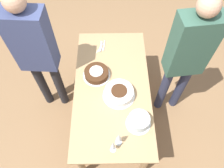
{
  "coord_description": "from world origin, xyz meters",
  "views": [
    {
      "loc": [
        1.27,
        -0.02,
        2.8
      ],
      "look_at": [
        0.0,
        0.0,
        0.8
      ],
      "focal_mm": 35.0,
      "sensor_mm": 36.0,
      "label": 1
    }
  ],
  "objects_px": {
    "person_watching": "(187,55)",
    "cake_center_white": "(119,93)",
    "cake_front_chocolate": "(97,73)",
    "wine_glass_near": "(114,145)",
    "person_cutting": "(36,51)",
    "cake_back_decorated": "(139,121)",
    "wine_glass_far": "(119,138)"
  },
  "relations": [
    {
      "from": "cake_center_white",
      "to": "person_watching",
      "type": "xyz_separation_m",
      "value": [
        -0.28,
        0.69,
        0.28
      ]
    },
    {
      "from": "wine_glass_far",
      "to": "person_cutting",
      "type": "relative_size",
      "value": 0.12
    },
    {
      "from": "person_watching",
      "to": "cake_center_white",
      "type": "bearing_deg",
      "value": 15.17
    },
    {
      "from": "wine_glass_far",
      "to": "person_cutting",
      "type": "distance_m",
      "value": 1.23
    },
    {
      "from": "person_cutting",
      "to": "cake_center_white",
      "type": "bearing_deg",
      "value": -19.1
    },
    {
      "from": "cake_center_white",
      "to": "person_cutting",
      "type": "relative_size",
      "value": 0.2
    },
    {
      "from": "cake_front_chocolate",
      "to": "wine_glass_far",
      "type": "distance_m",
      "value": 0.82
    },
    {
      "from": "cake_center_white",
      "to": "wine_glass_far",
      "type": "distance_m",
      "value": 0.52
    },
    {
      "from": "cake_center_white",
      "to": "wine_glass_near",
      "type": "relative_size",
      "value": 1.59
    },
    {
      "from": "cake_front_chocolate",
      "to": "wine_glass_near",
      "type": "bearing_deg",
      "value": 11.76
    },
    {
      "from": "cake_front_chocolate",
      "to": "person_watching",
      "type": "bearing_deg",
      "value": 90.72
    },
    {
      "from": "wine_glass_near",
      "to": "person_watching",
      "type": "height_order",
      "value": "person_watching"
    },
    {
      "from": "cake_front_chocolate",
      "to": "person_watching",
      "type": "height_order",
      "value": "person_watching"
    },
    {
      "from": "cake_front_chocolate",
      "to": "person_cutting",
      "type": "relative_size",
      "value": 0.18
    },
    {
      "from": "person_cutting",
      "to": "person_watching",
      "type": "distance_m",
      "value": 1.55
    },
    {
      "from": "cake_center_white",
      "to": "wine_glass_far",
      "type": "height_order",
      "value": "wine_glass_far"
    },
    {
      "from": "cake_back_decorated",
      "to": "person_cutting",
      "type": "bearing_deg",
      "value": -123.28
    },
    {
      "from": "person_cutting",
      "to": "wine_glass_far",
      "type": "bearing_deg",
      "value": -42.51
    },
    {
      "from": "cake_front_chocolate",
      "to": "wine_glass_near",
      "type": "distance_m",
      "value": 0.87
    },
    {
      "from": "wine_glass_far",
      "to": "wine_glass_near",
      "type": "bearing_deg",
      "value": -35.79
    },
    {
      "from": "cake_front_chocolate",
      "to": "cake_back_decorated",
      "type": "bearing_deg",
      "value": 35.95
    },
    {
      "from": "cake_front_chocolate",
      "to": "wine_glass_far",
      "type": "height_order",
      "value": "wine_glass_far"
    },
    {
      "from": "cake_center_white",
      "to": "wine_glass_near",
      "type": "xyz_separation_m",
      "value": [
        0.58,
        -0.07,
        0.1
      ]
    },
    {
      "from": "cake_center_white",
      "to": "person_cutting",
      "type": "xyz_separation_m",
      "value": [
        -0.36,
        -0.86,
        0.28
      ]
    },
    {
      "from": "cake_center_white",
      "to": "cake_back_decorated",
      "type": "height_order",
      "value": "cake_back_decorated"
    },
    {
      "from": "wine_glass_near",
      "to": "wine_glass_far",
      "type": "xyz_separation_m",
      "value": [
        -0.07,
        0.05,
        -0.0
      ]
    },
    {
      "from": "cake_front_chocolate",
      "to": "person_watching",
      "type": "distance_m",
      "value": 0.98
    },
    {
      "from": "wine_glass_far",
      "to": "cake_back_decorated",
      "type": "bearing_deg",
      "value": 133.12
    },
    {
      "from": "cake_center_white",
      "to": "wine_glass_far",
      "type": "bearing_deg",
      "value": -2.13
    },
    {
      "from": "wine_glass_far",
      "to": "person_watching",
      "type": "height_order",
      "value": "person_watching"
    },
    {
      "from": "cake_center_white",
      "to": "person_watching",
      "type": "bearing_deg",
      "value": 111.79
    },
    {
      "from": "cake_center_white",
      "to": "person_cutting",
      "type": "height_order",
      "value": "person_cutting"
    }
  ]
}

